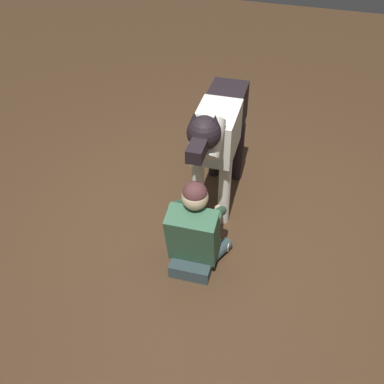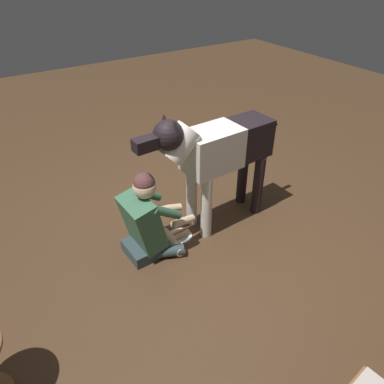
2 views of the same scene
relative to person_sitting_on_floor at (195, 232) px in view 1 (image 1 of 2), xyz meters
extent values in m
plane|color=#462F1D|center=(-0.58, -0.14, -0.36)|extent=(13.03, 13.03, 0.00)
cube|color=#2F4043|center=(0.10, 0.00, -0.30)|extent=(0.25, 0.35, 0.12)
cylinder|color=#2F4043|center=(-0.05, -0.16, -0.29)|extent=(0.41, 0.28, 0.11)
cylinder|color=beige|center=(-0.21, -0.09, -0.30)|extent=(0.13, 0.37, 0.09)
cylinder|color=#2F4043|center=(-0.06, 0.15, -0.29)|extent=(0.41, 0.26, 0.11)
cylinder|color=beige|center=(-0.21, 0.08, -0.30)|extent=(0.11, 0.36, 0.09)
cube|color=#386549|center=(0.05, 0.00, 0.02)|extent=(0.33, 0.41, 0.54)
cylinder|color=#386549|center=(-0.11, -0.18, 0.16)|extent=(0.29, 0.09, 0.24)
cylinder|color=beige|center=(-0.31, -0.14, -0.06)|extent=(0.28, 0.10, 0.12)
cylinder|color=#386549|center=(-0.12, 0.17, 0.16)|extent=(0.29, 0.09, 0.24)
cylinder|color=beige|center=(-0.32, 0.11, -0.06)|extent=(0.28, 0.12, 0.12)
sphere|color=beige|center=(0.00, 0.00, 0.38)|extent=(0.21, 0.21, 0.21)
sphere|color=#562F30|center=(0.00, 0.00, 0.42)|extent=(0.19, 0.19, 0.19)
cylinder|color=silver|center=(-0.60, 0.10, -0.02)|extent=(0.11, 0.11, 0.68)
cylinder|color=silver|center=(-0.59, -0.15, -0.02)|extent=(0.11, 0.11, 0.68)
cylinder|color=black|center=(-1.28, 0.07, -0.02)|extent=(0.11, 0.11, 0.68)
cylinder|color=black|center=(-1.27, -0.17, -0.02)|extent=(0.11, 0.11, 0.68)
cube|color=silver|center=(-0.74, -0.03, 0.52)|extent=(0.56, 0.37, 0.40)
cube|color=black|center=(-1.15, -0.04, 0.52)|extent=(0.48, 0.35, 0.38)
cylinder|color=silver|center=(-0.37, -0.01, 0.69)|extent=(0.40, 0.26, 0.39)
sphere|color=black|center=(-0.26, -0.01, 0.80)|extent=(0.26, 0.26, 0.26)
cube|color=black|center=(-0.04, 0.00, 0.78)|extent=(0.20, 0.13, 0.11)
cone|color=black|center=(-0.28, 0.07, 0.90)|extent=(0.10, 0.10, 0.12)
cone|color=black|center=(-0.27, -0.09, 0.90)|extent=(0.10, 0.10, 0.12)
cylinder|color=black|center=(-1.40, -0.05, 0.48)|extent=(0.35, 0.06, 0.23)
cylinder|color=silver|center=(-0.36, -0.01, -0.35)|extent=(0.24, 0.24, 0.01)
cylinder|color=#E2BC7A|center=(-0.36, -0.04, -0.32)|extent=(0.18, 0.06, 0.05)
cylinder|color=#E2BC7A|center=(-0.36, 0.01, -0.32)|extent=(0.18, 0.06, 0.05)
cylinder|color=#A53A31|center=(-0.36, -0.01, -0.32)|extent=(0.19, 0.05, 0.04)
camera|label=1|loc=(2.58, 0.78, 2.68)|focal=43.24mm
camera|label=2|loc=(1.09, 2.44, 2.14)|focal=34.38mm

